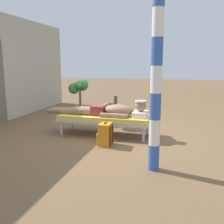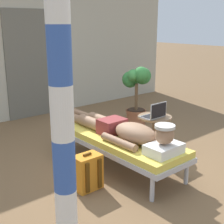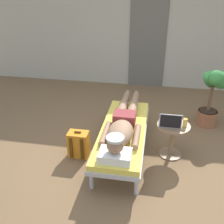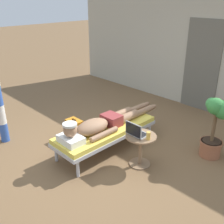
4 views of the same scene
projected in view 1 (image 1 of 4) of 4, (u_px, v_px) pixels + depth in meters
name	position (u px, v px, depth m)	size (l,w,h in m)	color
ground_plane	(112.00, 134.00, 5.32)	(40.00, 40.00, 0.00)	brown
lounge_chair	(105.00, 119.00, 5.21)	(0.67, 1.90, 0.42)	#B7B7BC
person_reclining	(108.00, 110.00, 5.16)	(0.53, 2.17, 0.33)	white
side_table	(111.00, 112.00, 5.91)	(0.48, 0.48, 0.52)	#8C6B4C
laptop	(113.00, 102.00, 5.80)	(0.31, 0.24, 0.23)	#A5A8AD
drink_glass	(113.00, 101.00, 6.01)	(0.06, 0.06, 0.12)	gold
backpack	(105.00, 134.00, 4.58)	(0.30, 0.26, 0.42)	orange
potted_plant	(80.00, 95.00, 6.78)	(0.46, 0.56, 1.07)	#9E5B3D
porch_post	(156.00, 79.00, 3.32)	(0.15, 0.15, 2.51)	#3359B2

